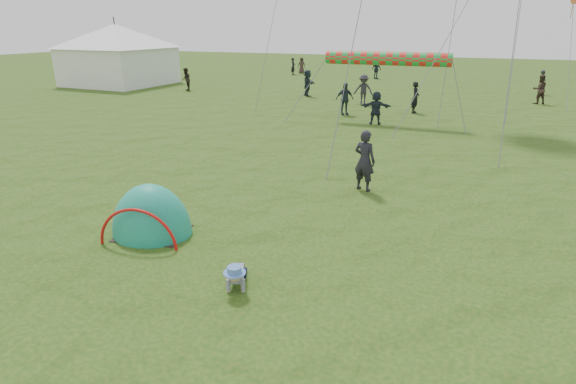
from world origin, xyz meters
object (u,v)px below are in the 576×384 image
at_px(crawling_toddler, 236,274).
at_px(popup_tent, 153,233).
at_px(event_marquee, 118,53).
at_px(standing_adult, 365,161).

height_order(crawling_toddler, popup_tent, popup_tent).
distance_m(crawling_toddler, event_marquee, 33.20).
bearing_deg(popup_tent, standing_adult, 39.43).
xyz_separation_m(popup_tent, event_marquee, (-20.39, 22.29, 2.51)).
xyz_separation_m(popup_tent, standing_adult, (3.81, 4.71, 0.88)).
bearing_deg(event_marquee, crawling_toddler, -43.85).
distance_m(popup_tent, event_marquee, 30.32).
bearing_deg(crawling_toddler, popup_tent, 134.31).
relative_size(crawling_toddler, event_marquee, 0.10).
bearing_deg(standing_adult, event_marquee, -19.56).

